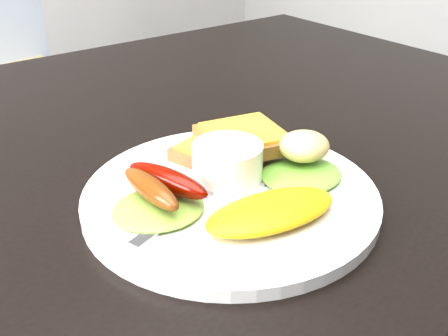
{
  "coord_description": "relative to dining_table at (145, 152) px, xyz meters",
  "views": [
    {
      "loc": [
        -0.27,
        -0.51,
        1.02
      ],
      "look_at": [
        -0.01,
        -0.17,
        0.78
      ],
      "focal_mm": 42.0,
      "sensor_mm": 36.0,
      "label": 1
    }
  ],
  "objects": [
    {
      "name": "dining_table",
      "position": [
        0.0,
        0.0,
        0.0
      ],
      "size": [
        1.2,
        0.8,
        0.04
      ],
      "primitive_type": "cube",
      "color": "black",
      "rests_on": "ground"
    },
    {
      "name": "dining_chair",
      "position": [
        0.14,
        1.17,
        -0.28
      ],
      "size": [
        0.49,
        0.49,
        0.05
      ],
      "primitive_type": "cube",
      "rotation": [
        0.0,
        0.0,
        0.16
      ],
      "color": "tan",
      "rests_on": "ground"
    },
    {
      "name": "plate",
      "position": [
        -0.01,
        -0.18,
        0.03
      ],
      "size": [
        0.28,
        0.28,
        0.01
      ],
      "primitive_type": "cylinder",
      "color": "white",
      "rests_on": "dining_table"
    },
    {
      "name": "lettuce_left",
      "position": [
        -0.08,
        -0.17,
        0.04
      ],
      "size": [
        0.1,
        0.09,
        0.01
      ],
      "primitive_type": "ellipsoid",
      "rotation": [
        0.0,
        0.0,
        -0.28
      ],
      "color": "olive",
      "rests_on": "plate"
    },
    {
      "name": "lettuce_right",
      "position": [
        0.06,
        -0.2,
        0.04
      ],
      "size": [
        0.08,
        0.08,
        0.01
      ],
      "primitive_type": "ellipsoid",
      "rotation": [
        0.0,
        0.0,
        -0.01
      ],
      "color": "#568C25",
      "rests_on": "plate"
    },
    {
      "name": "omelette",
      "position": [
        -0.01,
        -0.24,
        0.04
      ],
      "size": [
        0.13,
        0.08,
        0.02
      ],
      "primitive_type": "ellipsoid",
      "rotation": [
        0.0,
        0.0,
        -0.16
      ],
      "color": "orange",
      "rests_on": "plate"
    },
    {
      "name": "sausage_a",
      "position": [
        -0.08,
        -0.16,
        0.05
      ],
      "size": [
        0.02,
        0.09,
        0.02
      ],
      "primitive_type": "ellipsoid",
      "rotation": [
        0.0,
        0.0,
        0.02
      ],
      "color": "#683012",
      "rests_on": "lettuce_left"
    },
    {
      "name": "sausage_b",
      "position": [
        -0.06,
        -0.16,
        0.05
      ],
      "size": [
        0.05,
        0.1,
        0.02
      ],
      "primitive_type": "ellipsoid",
      "rotation": [
        0.0,
        0.0,
        0.29
      ],
      "color": "#640600",
      "rests_on": "lettuce_left"
    },
    {
      "name": "ramekin",
      "position": [
        0.0,
        -0.16,
        0.05
      ],
      "size": [
        0.09,
        0.09,
        0.04
      ],
      "primitive_type": "cylinder",
      "rotation": [
        0.0,
        0.0,
        0.3
      ],
      "color": "white",
      "rests_on": "plate"
    },
    {
      "name": "toast_a",
      "position": [
        0.03,
        -0.12,
        0.04
      ],
      "size": [
        0.1,
        0.1,
        0.01
      ],
      "primitive_type": "cube",
      "rotation": [
        0.0,
        0.0,
        0.28
      ],
      "color": "brown",
      "rests_on": "plate"
    },
    {
      "name": "toast_b",
      "position": [
        0.05,
        -0.13,
        0.05
      ],
      "size": [
        0.1,
        0.1,
        0.01
      ],
      "primitive_type": "cube",
      "rotation": [
        0.0,
        0.0,
        -0.22
      ],
      "color": "olive",
      "rests_on": "toast_a"
    },
    {
      "name": "potato_salad",
      "position": [
        0.08,
        -0.19,
        0.06
      ],
      "size": [
        0.05,
        0.05,
        0.03
      ],
      "primitive_type": "ellipsoid",
      "rotation": [
        0.0,
        0.0,
        0.02
      ],
      "color": "beige",
      "rests_on": "lettuce_right"
    },
    {
      "name": "fork",
      "position": [
        -0.05,
        -0.18,
        0.03
      ],
      "size": [
        0.14,
        0.06,
        0.0
      ],
      "primitive_type": "cube",
      "rotation": [
        0.0,
        0.0,
        0.32
      ],
      "color": "#ADAFB7",
      "rests_on": "plate"
    }
  ]
}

